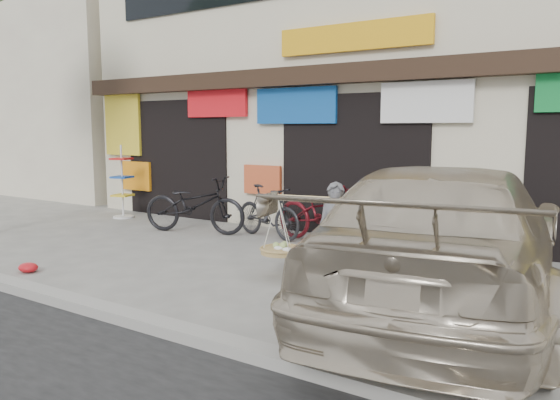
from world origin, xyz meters
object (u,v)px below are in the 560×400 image
Objects in this scene: display_rack at (122,189)px; bike_2 at (325,213)px; suv at (446,237)px; bike_0 at (195,205)px; street_vendor at (335,238)px; bike_1 at (268,212)px.

bike_2 is at bearing 0.85° from display_rack.
bike_0 is at bearing -27.32° from suv.
display_rack reaches higher than bike_2.
street_vendor is 6.95m from display_rack.
bike_0 is 1.02× the size of bike_2.
street_vendor is 3.23m from bike_1.
bike_0 is at bearing 110.06° from bike_2.
bike_0 is at bearing -9.99° from display_rack.
bike_0 is at bearing 145.76° from street_vendor.
bike_2 is (-1.36, 2.21, -0.06)m from street_vendor.
bike_0 is 1.54m from bike_1.
suv is at bearing -15.85° from display_rack.
display_rack is at bearing 65.27° from bike_0.
suv reaches higher than bike_0.
bike_2 is 0.35× the size of suv.
display_rack is (-2.63, 0.46, 0.11)m from bike_0.
street_vendor is 2.60m from bike_2.
street_vendor is at bearing -15.40° from suv.
display_rack is (-4.12, 0.08, 0.18)m from bike_1.
suv is (2.87, -2.38, 0.27)m from bike_2.
display_rack is (-5.25, -0.08, 0.12)m from bike_2.
bike_1 is (1.49, 0.39, -0.06)m from bike_0.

